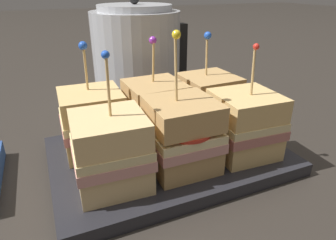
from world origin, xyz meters
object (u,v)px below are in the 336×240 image
(serving_platter, at_px, (168,155))
(sandwich_front_center, at_px, (181,135))
(sandwich_back_right, at_px, (208,102))
(sandwich_back_left, at_px, (93,121))
(sandwich_front_left, at_px, (111,151))
(kettle_steel, at_px, (137,57))
(sandwich_front_right, at_px, (244,124))
(sandwich_back_center, at_px, (154,110))

(serving_platter, distance_m, sandwich_front_center, 0.07)
(sandwich_front_center, height_order, sandwich_back_right, sandwich_front_center)
(sandwich_front_center, distance_m, sandwich_back_left, 0.13)
(sandwich_front_left, bearing_deg, sandwich_back_left, 92.30)
(serving_platter, height_order, sandwich_front_center, sandwich_front_center)
(sandwich_back_left, bearing_deg, kettle_steel, 56.59)
(sandwich_front_left, bearing_deg, sandwich_front_center, 0.13)
(sandwich_front_right, distance_m, kettle_steel, 0.30)
(sandwich_front_center, relative_size, sandwich_back_right, 1.13)
(sandwich_front_center, bearing_deg, sandwich_front_left, -179.87)
(sandwich_back_right, bearing_deg, kettle_steel, 104.87)
(sandwich_front_left, height_order, sandwich_back_right, sandwich_front_left)
(sandwich_front_left, xyz_separation_m, sandwich_back_center, (0.09, 0.09, 0.00))
(sandwich_back_left, relative_size, kettle_steel, 0.69)
(sandwich_back_right, bearing_deg, serving_platter, -152.66)
(serving_platter, xyz_separation_m, sandwich_front_right, (0.09, -0.05, 0.05))
(sandwich_front_center, xyz_separation_m, sandwich_back_center, (0.00, 0.09, -0.00))
(serving_platter, xyz_separation_m, sandwich_front_left, (-0.09, -0.04, 0.05))
(sandwich_back_right, bearing_deg, sandwich_front_left, -153.39)
(sandwich_front_left, distance_m, sandwich_front_right, 0.19)
(sandwich_front_center, relative_size, sandwich_back_center, 1.13)
(sandwich_front_center, distance_m, sandwich_back_right, 0.13)
(sandwich_front_left, relative_size, sandwich_back_center, 1.04)
(sandwich_front_right, bearing_deg, sandwich_back_center, 134.94)
(sandwich_front_center, xyz_separation_m, sandwich_back_left, (-0.09, 0.09, -0.00))
(sandwich_front_center, relative_size, sandwich_front_right, 1.13)
(sandwich_back_center, bearing_deg, sandwich_front_left, -133.95)
(sandwich_back_center, bearing_deg, kettle_steel, 78.79)
(serving_platter, xyz_separation_m, sandwich_back_left, (-0.10, 0.05, 0.05))
(sandwich_front_center, bearing_deg, sandwich_back_left, 135.96)
(serving_platter, relative_size, sandwich_back_right, 2.11)
(sandwich_front_left, distance_m, sandwich_back_right, 0.21)
(sandwich_back_left, bearing_deg, sandwich_front_center, -44.04)
(sandwich_front_right, xyz_separation_m, sandwich_back_right, (-0.00, 0.09, 0.00))
(serving_platter, bearing_deg, sandwich_back_right, 27.34)
(serving_platter, xyz_separation_m, sandwich_back_center, (-0.00, 0.05, 0.05))
(sandwich_back_right, bearing_deg, sandwich_front_right, -88.58)
(kettle_steel, bearing_deg, sandwich_front_center, -97.70)
(sandwich_back_left, bearing_deg, sandwich_back_right, 0.27)
(sandwich_back_right, distance_m, kettle_steel, 0.21)
(sandwich_front_left, height_order, sandwich_back_center, sandwich_front_left)
(kettle_steel, bearing_deg, sandwich_back_right, -75.13)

